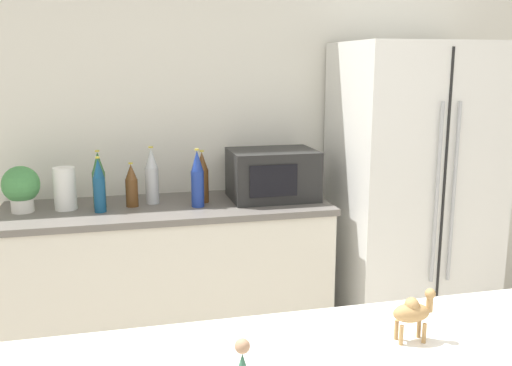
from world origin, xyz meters
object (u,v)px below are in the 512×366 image
at_px(microwave, 272,174).
at_px(back_bottle_0, 202,178).
at_px(back_bottle_2, 152,176).
at_px(back_bottle_5, 99,186).
at_px(back_bottle_3, 132,186).
at_px(paper_towel_roll, 65,189).
at_px(camel_figurine, 413,311).
at_px(refrigerator, 411,195).
at_px(back_bottle_1, 197,179).
at_px(potted_plant, 21,187).
at_px(back_bottle_4, 99,180).

bearing_deg(microwave, back_bottle_0, 179.33).
height_order(back_bottle_2, back_bottle_5, back_bottle_2).
bearing_deg(back_bottle_2, back_bottle_3, -157.94).
distance_m(paper_towel_roll, back_bottle_3, 0.34).
relative_size(back_bottle_3, camel_figurine, 1.73).
relative_size(paper_towel_roll, back_bottle_0, 0.77).
bearing_deg(refrigerator, microwave, 174.55).
bearing_deg(back_bottle_1, refrigerator, 0.51).
relative_size(potted_plant, microwave, 0.50).
distance_m(paper_towel_roll, back_bottle_1, 0.70).
xyz_separation_m(microwave, back_bottle_1, (-0.44, -0.09, 0.01)).
bearing_deg(back_bottle_5, back_bottle_1, -0.50).
xyz_separation_m(back_bottle_0, back_bottle_5, (-0.55, -0.09, -0.00)).
bearing_deg(back_bottle_0, back_bottle_4, 178.92).
bearing_deg(potted_plant, back_bottle_2, 2.79).
distance_m(refrigerator, back_bottle_0, 1.25).
xyz_separation_m(back_bottle_1, camel_figurine, (0.31, -1.76, -0.01)).
bearing_deg(back_bottle_5, back_bottle_0, 9.42).
distance_m(potted_plant, back_bottle_0, 0.94).
distance_m(microwave, back_bottle_3, 0.79).
xyz_separation_m(microwave, back_bottle_3, (-0.78, -0.00, -0.03)).
xyz_separation_m(back_bottle_0, back_bottle_4, (-0.55, 0.01, 0.01)).
relative_size(refrigerator, back_bottle_2, 5.58).
distance_m(back_bottle_3, back_bottle_5, 0.19).
distance_m(back_bottle_4, back_bottle_5, 0.10).
distance_m(back_bottle_0, camel_figurine, 1.87).
bearing_deg(potted_plant, back_bottle_5, -13.55).
xyz_separation_m(back_bottle_0, camel_figurine, (0.27, -1.86, -0.00)).
bearing_deg(back_bottle_1, back_bottle_2, 150.52).
relative_size(paper_towel_roll, back_bottle_4, 0.73).
distance_m(potted_plant, back_bottle_1, 0.91).
distance_m(microwave, back_bottle_4, 0.95).
relative_size(back_bottle_4, back_bottle_5, 1.07).
height_order(refrigerator, back_bottle_0, refrigerator).
relative_size(potted_plant, back_bottle_4, 0.78).
bearing_deg(back_bottle_5, potted_plant, 166.45).
bearing_deg(refrigerator, back_bottle_3, 177.34).
relative_size(refrigerator, back_bottle_0, 6.07).
bearing_deg(paper_towel_roll, refrigerator, -2.75).
xyz_separation_m(back_bottle_3, back_bottle_4, (-0.17, 0.02, 0.03)).
height_order(paper_towel_roll, camel_figurine, paper_towel_roll).
relative_size(potted_plant, paper_towel_roll, 1.08).
height_order(back_bottle_3, camel_figurine, back_bottle_3).
bearing_deg(back_bottle_0, back_bottle_3, -178.67).
bearing_deg(refrigerator, back_bottle_4, 176.97).
relative_size(back_bottle_3, back_bottle_5, 0.83).
relative_size(back_bottle_1, back_bottle_5, 1.08).
bearing_deg(paper_towel_roll, back_bottle_5, -29.57).
height_order(back_bottle_1, camel_figurine, back_bottle_1).
xyz_separation_m(potted_plant, back_bottle_5, (0.39, -0.09, 0.01)).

